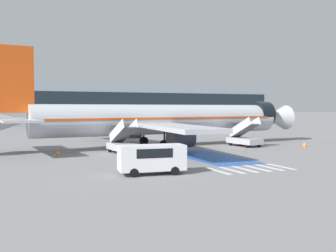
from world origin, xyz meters
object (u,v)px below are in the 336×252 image
Objects in this scene: service_van_0 at (152,157)px; ground_crew_0 at (177,141)px; fuel_tanker at (67,126)px; ground_crew_1 at (179,142)px; boarding_stairs_aft at (123,144)px; traffic_cone_0 at (305,144)px; terminal_building at (66,102)px; boarding_stairs_forward at (244,139)px; traffic_cone_1 at (58,152)px; airliner at (160,119)px.

service_van_0 is 3.13× the size of ground_crew_0.
fuel_tanker is 28.44m from ground_crew_1.
boarding_stairs_aft is 3.34× the size of ground_crew_0.
terminal_building is at bearing 103.62° from traffic_cone_0.
boarding_stairs_aft is 27.26m from fuel_tanker.
fuel_tanker is at bearing 120.32° from boarding_stairs_forward.
boarding_stairs_forward is 7.53m from traffic_cone_0.
terminal_building is (11.46, 71.62, 6.14)m from traffic_cone_1.
ground_crew_1 is 0.01× the size of terminal_building.
boarding_stairs_aft is at bearing 174.28° from traffic_cone_0.
ground_crew_0 is (0.87, -3.37, -2.52)m from airliner.
ground_crew_0 is at bearing 166.04° from traffic_cone_0.
traffic_cone_1 is at bearing 151.02° from ground_crew_0.
ground_crew_0 is at bearing 173.95° from boarding_stairs_forward.
fuel_tanker is 46.20m from terminal_building.
traffic_cone_0 is at bearing -45.20° from ground_crew_0.
airliner is 26.62× the size of ground_crew_0.
terminal_building is (-2.42, 71.07, 5.49)m from ground_crew_0.
fuel_tanker is at bearing -98.26° from terminal_building.
boarding_stairs_aft is 3.18× the size of ground_crew_1.
ground_crew_1 is at bearing -140.34° from ground_crew_0.
airliner reaches higher than boarding_stairs_aft.
service_van_0 is 9.35× the size of traffic_cone_1.
service_van_0 reaches higher than traffic_cone_0.
traffic_cone_0 is (6.50, -3.76, -0.63)m from boarding_stairs_forward.
airliner is 13.94m from traffic_cone_1.
boarding_stairs_forward is 23.85m from service_van_0.
boarding_stairs_aft is 1.07× the size of service_van_0.
traffic_cone_0 is at bearing 121.32° from service_van_0.
fuel_tanker reaches higher than service_van_0.
airliner is at bearing 16.77° from traffic_cone_1.
ground_crew_0 is (-9.25, 0.16, -0.04)m from boarding_stairs_forward.
boarding_stairs_forward is at bearing 136.25° from service_van_0.
airliner is 23.69m from fuel_tanker.
service_van_0 is 27.37m from traffic_cone_0.
fuel_tanker reaches higher than traffic_cone_1.
boarding_stairs_aft is 6.81m from traffic_cone_1.
ground_crew_0 is at bearing -88.05° from terminal_building.
traffic_cone_1 is at bearing -155.64° from service_van_0.
boarding_stairs_forward reaches higher than ground_crew_0.
airliner reaches higher than ground_crew_1.
fuel_tanker is 27.13m from ground_crew_0.
boarding_stairs_forward reaches higher than boarding_stairs_aft.
service_van_0 is 16.27m from ground_crew_1.
ground_crew_0 is 0.01× the size of terminal_building.
ground_crew_1 is 13.39m from traffic_cone_1.
ground_crew_1 is 3.14× the size of traffic_cone_1.
airliner is 64.14× the size of traffic_cone_0.
ground_crew_1 is (-9.79, -1.41, 0.01)m from boarding_stairs_forward.
airliner is 11.01m from boarding_stairs_forward.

